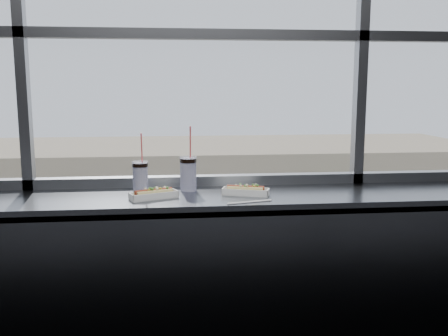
{
  "coord_description": "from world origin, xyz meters",
  "views": [
    {
      "loc": [
        -0.16,
        -1.5,
        1.7
      ],
      "look_at": [
        0.13,
        1.23,
        1.25
      ],
      "focal_mm": 40.0,
      "sensor_mm": 36.0,
      "label": 1
    }
  ],
  "objects": [
    {
      "name": "wrapper",
      "position": [
        -0.32,
        1.15,
        1.11
      ],
      "size": [
        0.11,
        0.08,
        0.03
      ],
      "primitive_type": "ellipsoid",
      "color": "silver",
      "rests_on": "counter"
    },
    {
      "name": "soda_cup_left",
      "position": [
        -0.34,
        1.32,
        1.2
      ],
      "size": [
        0.09,
        0.09,
        0.34
      ],
      "color": "white",
      "rests_on": "counter"
    },
    {
      "name": "hotdog_tray_right",
      "position": [
        0.25,
        1.2,
        1.13
      ],
      "size": [
        0.27,
        0.16,
        0.06
      ],
      "rotation": [
        0.0,
        0.0,
        -0.32
      ],
      "color": "white",
      "rests_on": "counter"
    },
    {
      "name": "far_building",
      "position": [
        0.0,
        39.5,
        -7.0
      ],
      "size": [
        50.0,
        14.0,
        8.0
      ],
      "primitive_type": "cube",
      "color": "tan",
      "rests_on": "plaza_ground"
    },
    {
      "name": "car_far_c",
      "position": [
        12.08,
        25.5,
        -9.98
      ],
      "size": [
        2.93,
        5.97,
        1.92
      ],
      "primitive_type": "imported",
      "rotation": [
        0.0,
        0.0,
        1.66
      ],
      "color": "#FEFFCA",
      "rests_on": "street_asphalt"
    },
    {
      "name": "pedestrian_b",
      "position": [
        -2.49,
        28.51,
        -9.96
      ],
      "size": [
        0.67,
        0.89,
        2.0
      ],
      "primitive_type": "imported",
      "rotation": [
        0.0,
        0.0,
        4.71
      ],
      "color": "#66605B",
      "rests_on": "far_sidewalk"
    },
    {
      "name": "wall_back_lower",
      "position": [
        0.0,
        1.5,
        0.55
      ],
      "size": [
        6.0,
        0.0,
        6.0
      ],
      "primitive_type": "plane",
      "rotation": [
        1.57,
        0.0,
        0.0
      ],
      "color": "black",
      "rests_on": "ground"
    },
    {
      "name": "loose_straw",
      "position": [
        0.24,
        1.01,
        1.1
      ],
      "size": [
        0.24,
        0.07,
        0.01
      ],
      "primitive_type": "cylinder",
      "rotation": [
        0.0,
        1.57,
        0.24
      ],
      "color": "white",
      "rests_on": "counter"
    },
    {
      "name": "counter_fascia",
      "position": [
        0.0,
        0.97,
        0.55
      ],
      "size": [
        6.0,
        0.04,
        1.04
      ],
      "primitive_type": "cube",
      "color": "slate",
      "rests_on": "ground"
    },
    {
      "name": "far_sidewalk",
      "position": [
        0.0,
        29.5,
        -10.98
      ],
      "size": [
        80.0,
        6.0,
        0.04
      ],
      "primitive_type": "cube",
      "color": "#969695",
      "rests_on": "plaza_ground"
    },
    {
      "name": "hotdog_tray_left",
      "position": [
        -0.26,
        1.16,
        1.13
      ],
      "size": [
        0.27,
        0.17,
        0.06
      ],
      "rotation": [
        0.0,
        0.0,
        0.38
      ],
      "color": "white",
      "rests_on": "counter"
    },
    {
      "name": "tree_center",
      "position": [
        1.72,
        29.5,
        -8.06
      ],
      "size": [
        2.77,
        2.77,
        4.33
      ],
      "color": "#47382B",
      "rests_on": "far_sidewalk"
    },
    {
      "name": "soda_cup_right",
      "position": [
        -0.07,
        1.35,
        1.21
      ],
      "size": [
        0.1,
        0.1,
        0.38
      ],
      "color": "white",
      "rests_on": "counter"
    },
    {
      "name": "plaza_ground",
      "position": [
        0.0,
        45.0,
        -11.0
      ],
      "size": [
        120.0,
        120.0,
        0.0
      ],
      "primitive_type": "plane",
      "color": "#969695",
      "rests_on": "ground"
    },
    {
      "name": "tree_right",
      "position": [
        11.09,
        29.5,
        -7.14
      ],
      "size": [
        3.65,
        3.65,
        5.7
      ],
      "color": "#47382B",
      "rests_on": "far_sidewalk"
    },
    {
      "name": "tree_left",
      "position": [
        -9.09,
        29.5,
        -8.05
      ],
      "size": [
        2.79,
        2.79,
        4.36
      ],
      "color": "#47382B",
      "rests_on": "far_sidewalk"
    },
    {
      "name": "counter",
      "position": [
        0.0,
        1.23,
        1.07
      ],
      "size": [
        6.0,
        0.55,
        0.06
      ],
      "primitive_type": "cube",
      "color": "slate",
      "rests_on": "ground"
    },
    {
      "name": "pedestrian_c",
      "position": [
        6.19,
        30.36,
        -10.03
      ],
      "size": [
        0.62,
        0.82,
        1.85
      ],
      "primitive_type": "imported",
      "rotation": [
        0.0,
        0.0,
        4.71
      ],
      "color": "#66605B",
      "rests_on": "far_sidewalk"
    }
  ]
}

